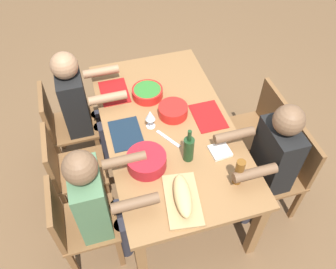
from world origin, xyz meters
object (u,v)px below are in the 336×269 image
at_px(chair_far_left, 76,223).
at_px(serving_bowl_salad, 173,110).
at_px(diner_far_left, 98,201).
at_px(chair_far_right, 63,125).
at_px(cutting_board, 182,200).
at_px(wine_bottle, 189,149).
at_px(bread_loaf, 183,196).
at_px(napkin_stack, 220,151).
at_px(diner_far_right, 80,103).
at_px(diner_near_left, 270,159).
at_px(dining_table, 168,132).
at_px(serving_bowl_pasta, 147,160).
at_px(wine_glass, 150,116).
at_px(beer_bottle, 239,172).
at_px(serving_bowl_greens, 147,92).
at_px(chair_near_center, 257,126).
at_px(chair_far_center, 69,168).
at_px(chair_near_left, 285,170).

xyz_separation_m(chair_far_left, serving_bowl_salad, (0.59, -0.88, 0.31)).
bearing_deg(diner_far_left, chair_far_left, 90.00).
height_order(chair_far_right, cutting_board, chair_far_right).
bearing_deg(chair_far_right, wine_bottle, -134.21).
bearing_deg(diner_far_left, wine_bottle, -78.07).
distance_m(bread_loaf, napkin_stack, 0.49).
height_order(diner_far_left, diner_far_right, same).
bearing_deg(cutting_board, diner_near_left, -76.29).
relative_size(dining_table, bread_loaf, 5.57).
bearing_deg(serving_bowl_pasta, wine_glass, -18.52).
height_order(diner_near_left, napkin_stack, diner_near_left).
distance_m(cutting_board, wine_bottle, 0.36).
bearing_deg(chair_far_left, serving_bowl_pasta, -74.14).
bearing_deg(wine_glass, serving_bowl_salad, -70.26).
bearing_deg(beer_bottle, serving_bowl_pasta, 61.63).
bearing_deg(wine_glass, wine_bottle, -154.31).
distance_m(serving_bowl_greens, napkin_stack, 0.81).
distance_m(chair_near_center, diner_near_left, 0.57).
xyz_separation_m(chair_far_left, diner_far_right, (0.98, -0.18, 0.21)).
relative_size(chair_far_left, chair_near_center, 1.00).
xyz_separation_m(cutting_board, bread_loaf, (0.00, 0.00, 0.06)).
height_order(diner_far_left, cutting_board, diner_far_left).
bearing_deg(diner_near_left, chair_near_center, -20.54).
height_order(diner_near_left, wine_bottle, diner_near_left).
bearing_deg(chair_far_left, chair_far_center, 0.00).
relative_size(dining_table, serving_bowl_pasta, 6.43).
bearing_deg(diner_near_left, serving_bowl_greens, 39.40).
distance_m(wine_bottle, beer_bottle, 0.38).
relative_size(serving_bowl_salad, wine_bottle, 0.80).
height_order(serving_bowl_salad, napkin_stack, serving_bowl_salad).
xyz_separation_m(diner_near_left, beer_bottle, (-0.14, 0.33, 0.15)).
bearing_deg(diner_far_left, diner_far_right, 0.00).
xyz_separation_m(chair_far_right, napkin_stack, (-0.85, -1.10, 0.27)).
relative_size(dining_table, chair_near_left, 2.10).
bearing_deg(diner_near_left, cutting_board, 103.71).
relative_size(diner_far_right, bread_loaf, 3.75).
bearing_deg(chair_near_left, dining_table, 58.91).
xyz_separation_m(chair_near_left, serving_bowl_salad, (0.59, 0.74, 0.31)).
height_order(chair_far_center, beer_bottle, beer_bottle).
height_order(serving_bowl_greens, napkin_stack, serving_bowl_greens).
xyz_separation_m(chair_far_right, beer_bottle, (-1.12, -1.11, 0.37)).
relative_size(chair_far_center, serving_bowl_pasta, 3.07).
bearing_deg(chair_far_right, serving_bowl_pasta, -145.57).
xyz_separation_m(wine_bottle, beer_bottle, (-0.28, -0.25, 0.00)).
bearing_deg(chair_far_right, bread_loaf, -148.27).
relative_size(dining_table, serving_bowl_salad, 7.70).
height_order(chair_far_right, chair_near_left, same).
distance_m(bread_loaf, wine_bottle, 0.35).
bearing_deg(chair_far_left, diner_near_left, -90.00).
distance_m(bread_loaf, beer_bottle, 0.40).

